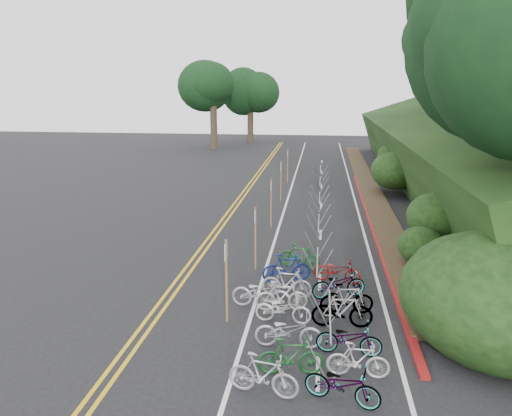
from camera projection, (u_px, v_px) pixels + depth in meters
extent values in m
plane|color=black|center=(213.00, 328.00, 14.77)|extent=(120.00, 120.00, 0.00)
cube|color=gold|center=(214.00, 231.00, 24.67)|extent=(0.12, 80.00, 0.01)
cube|color=gold|center=(220.00, 231.00, 24.63)|extent=(0.12, 80.00, 0.01)
cube|color=silver|center=(277.00, 233.00, 24.27)|extent=(0.12, 80.00, 0.01)
cube|color=silver|center=(365.00, 236.00, 23.74)|extent=(0.12, 80.00, 0.01)
cube|color=silver|center=(318.00, 373.00, 12.45)|extent=(0.10, 1.60, 0.01)
cube|color=silver|center=(320.00, 282.00, 18.23)|extent=(0.10, 1.60, 0.01)
cube|color=silver|center=(320.00, 235.00, 24.01)|extent=(0.10, 1.60, 0.01)
cube|color=silver|center=(321.00, 206.00, 29.78)|extent=(0.10, 1.60, 0.01)
cube|color=silver|center=(321.00, 186.00, 35.56)|extent=(0.10, 1.60, 0.01)
cube|color=silver|center=(322.00, 172.00, 41.34)|extent=(0.10, 1.60, 0.01)
cube|color=silver|center=(322.00, 162.00, 47.11)|extent=(0.10, 1.60, 0.01)
cube|color=maroon|center=(372.00, 224.00, 25.59)|extent=(0.25, 28.00, 0.10)
cube|color=black|center=(478.00, 149.00, 33.58)|extent=(12.32, 44.00, 9.11)
cube|color=#382819|center=(369.00, 186.00, 35.13)|extent=(1.40, 44.00, 0.16)
ellipsoid|color=#284C19|center=(445.00, 270.00, 16.50)|extent=(2.00, 2.80, 1.60)
ellipsoid|color=#284C19|center=(438.00, 218.00, 21.09)|extent=(2.60, 3.64, 2.08)
ellipsoid|color=#284C19|center=(437.00, 182.00, 26.61)|extent=(2.20, 3.08, 1.76)
ellipsoid|color=#284C19|center=(394.00, 171.00, 32.67)|extent=(3.00, 4.20, 2.40)
ellipsoid|color=#284C19|center=(393.00, 156.00, 38.32)|extent=(2.40, 3.36, 1.92)
ellipsoid|color=#284C19|center=(403.00, 142.00, 41.84)|extent=(2.80, 3.92, 2.24)
ellipsoid|color=#284C19|center=(421.00, 246.00, 19.45)|extent=(1.80, 2.52, 1.44)
ellipsoid|color=#284C19|center=(437.00, 160.00, 30.22)|extent=(3.20, 4.48, 2.56)
ellipsoid|color=black|center=(496.00, 298.00, 13.95)|extent=(5.28, 6.16, 3.52)
cylinder|color=#2D2319|center=(492.00, 120.00, 23.64)|extent=(0.81, 0.81, 5.82)
cylinder|color=#2D2319|center=(494.00, 94.00, 30.77)|extent=(0.85, 0.85, 6.60)
cylinder|color=#2D2319|center=(445.00, 105.00, 38.83)|extent=(0.79, 0.79, 5.43)
ellipsoid|color=black|center=(451.00, 39.00, 37.67)|extent=(7.25, 7.25, 6.88)
cylinder|color=#2D2319|center=(454.00, 90.00, 45.96)|extent=(0.83, 0.83, 6.21)
ellipsoid|color=black|center=(460.00, 25.00, 44.60)|extent=(8.63, 8.63, 8.19)
cylinder|color=#2D2319|center=(214.00, 127.00, 55.74)|extent=(0.77, 0.77, 5.05)
ellipsoid|color=black|center=(213.00, 84.00, 54.65)|extent=(6.90, 6.90, 6.56)
cylinder|color=#2D2319|center=(250.00, 123.00, 63.11)|extent=(0.75, 0.75, 4.66)
ellipsoid|color=black|center=(250.00, 90.00, 62.13)|extent=(6.04, 6.04, 5.74)
cylinder|color=gray|center=(330.00, 314.00, 13.07)|extent=(0.05, 3.19, 0.05)
cylinder|color=gray|center=(318.00, 364.00, 11.80)|extent=(0.58, 0.04, 1.14)
cylinder|color=gray|center=(342.00, 365.00, 11.73)|extent=(0.58, 0.04, 1.14)
cylinder|color=gray|center=(319.00, 309.00, 14.68)|extent=(0.58, 0.04, 1.14)
cylinder|color=gray|center=(338.00, 310.00, 14.61)|extent=(0.58, 0.04, 1.14)
cylinder|color=gray|center=(317.00, 261.00, 17.01)|extent=(0.05, 3.00, 0.05)
cylinder|color=gray|center=(308.00, 293.00, 15.83)|extent=(0.58, 0.04, 1.13)
cylinder|color=gray|center=(325.00, 294.00, 15.76)|extent=(0.58, 0.04, 1.13)
cylinder|color=gray|center=(310.00, 263.00, 18.53)|extent=(0.58, 0.04, 1.13)
cylinder|color=gray|center=(325.00, 264.00, 18.46)|extent=(0.58, 0.04, 1.13)
cylinder|color=gray|center=(319.00, 223.00, 21.82)|extent=(0.05, 3.00, 0.05)
cylinder|color=gray|center=(311.00, 245.00, 20.64)|extent=(0.58, 0.04, 1.13)
cylinder|color=gray|center=(325.00, 245.00, 20.57)|extent=(0.58, 0.04, 1.13)
cylinder|color=gray|center=(313.00, 226.00, 23.34)|extent=(0.58, 0.04, 1.13)
cylinder|color=gray|center=(325.00, 227.00, 23.27)|extent=(0.58, 0.04, 1.13)
cylinder|color=gray|center=(320.00, 198.00, 26.63)|extent=(0.05, 3.00, 0.05)
cylinder|color=gray|center=(313.00, 215.00, 25.46)|extent=(0.58, 0.04, 1.13)
cylinder|color=gray|center=(325.00, 215.00, 25.39)|extent=(0.58, 0.04, 1.13)
cylinder|color=gray|center=(314.00, 202.00, 28.15)|extent=(0.58, 0.04, 1.13)
cylinder|color=gray|center=(324.00, 203.00, 28.08)|extent=(0.58, 0.04, 1.13)
cylinder|color=gray|center=(320.00, 181.00, 31.45)|extent=(0.05, 3.00, 0.05)
cylinder|color=gray|center=(315.00, 194.00, 30.27)|extent=(0.58, 0.04, 1.13)
cylinder|color=gray|center=(324.00, 194.00, 30.20)|extent=(0.58, 0.04, 1.13)
cylinder|color=gray|center=(316.00, 185.00, 32.97)|extent=(0.58, 0.04, 1.13)
cylinder|color=gray|center=(324.00, 185.00, 32.90)|extent=(0.58, 0.04, 1.13)
cylinder|color=gray|center=(321.00, 168.00, 36.26)|extent=(0.05, 3.00, 0.05)
cylinder|color=gray|center=(316.00, 179.00, 35.09)|extent=(0.58, 0.04, 1.13)
cylinder|color=gray|center=(324.00, 179.00, 35.02)|extent=(0.58, 0.04, 1.13)
cylinder|color=gray|center=(317.00, 173.00, 37.78)|extent=(0.58, 0.04, 1.13)
cylinder|color=gray|center=(324.00, 173.00, 37.71)|extent=(0.58, 0.04, 1.13)
cylinder|color=brown|center=(227.00, 281.00, 14.85)|extent=(0.08, 0.08, 2.62)
cube|color=silver|center=(226.00, 251.00, 14.62)|extent=(0.02, 0.40, 0.50)
cylinder|color=brown|center=(255.00, 239.00, 19.21)|extent=(0.08, 0.08, 2.50)
cube|color=silver|center=(255.00, 216.00, 19.00)|extent=(0.02, 0.40, 0.50)
cylinder|color=brown|center=(271.00, 203.00, 24.99)|extent=(0.08, 0.08, 2.50)
cube|color=silver|center=(271.00, 186.00, 24.77)|extent=(0.02, 0.40, 0.50)
cylinder|color=brown|center=(281.00, 181.00, 30.76)|extent=(0.08, 0.08, 2.50)
cube|color=silver|center=(281.00, 167.00, 30.55)|extent=(0.02, 0.40, 0.50)
cylinder|color=brown|center=(288.00, 166.00, 36.54)|extent=(0.08, 0.08, 2.50)
cube|color=silver|center=(288.00, 154.00, 36.33)|extent=(0.02, 0.40, 0.50)
imported|color=#9E9EA3|center=(261.00, 293.00, 16.03)|extent=(0.84, 1.98, 1.01)
imported|color=#9E9EA3|center=(263.00, 375.00, 11.46)|extent=(0.83, 1.78, 1.03)
imported|color=slate|center=(342.00, 384.00, 11.18)|extent=(1.12, 1.87, 0.93)
imported|color=#144C1E|center=(291.00, 356.00, 12.27)|extent=(0.67, 1.70, 0.99)
imported|color=beige|center=(358.00, 360.00, 12.18)|extent=(0.50, 1.56, 0.93)
imported|color=#9E9EA3|center=(288.00, 331.00, 13.59)|extent=(0.68, 1.86, 0.97)
imported|color=slate|center=(349.00, 338.00, 13.22)|extent=(0.76, 1.79, 0.92)
imported|color=beige|center=(283.00, 309.00, 15.02)|extent=(0.73, 1.75, 0.89)
imported|color=slate|center=(342.00, 310.00, 14.70)|extent=(0.58, 1.83, 1.09)
imported|color=beige|center=(282.00, 296.00, 15.79)|extent=(0.72, 1.72, 1.00)
imported|color=slate|center=(347.00, 299.00, 15.56)|extent=(0.75, 1.75, 1.02)
imported|color=#9E9EA3|center=(287.00, 283.00, 16.82)|extent=(0.72, 1.78, 1.04)
imported|color=slate|center=(339.00, 284.00, 16.79)|extent=(1.25, 1.99, 0.99)
imported|color=navy|center=(286.00, 268.00, 18.12)|extent=(1.00, 1.86, 1.07)
imported|color=maroon|center=(337.00, 270.00, 18.09)|extent=(1.01, 1.84, 0.92)
imported|color=#144C1E|center=(300.00, 256.00, 19.46)|extent=(1.04, 1.75, 1.02)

